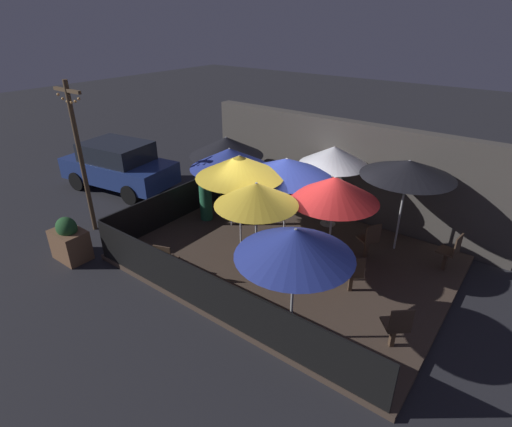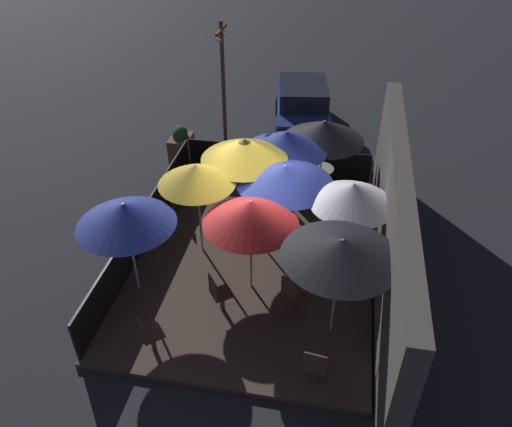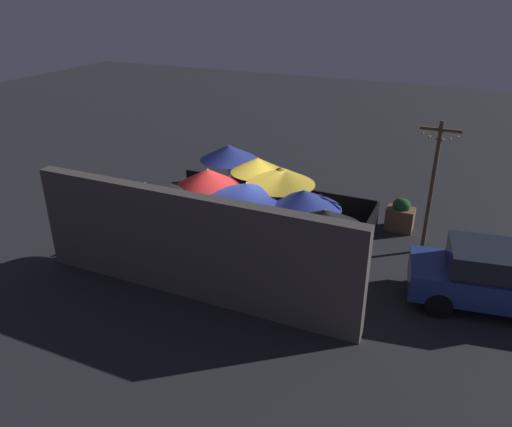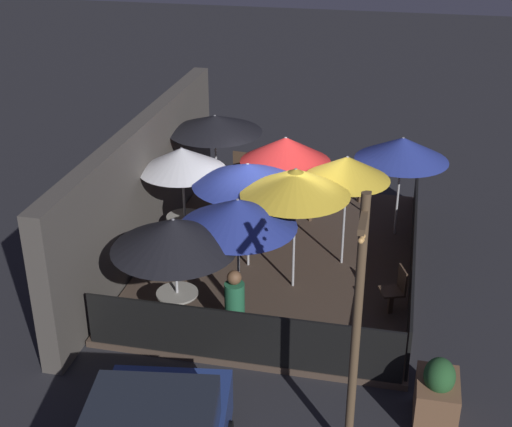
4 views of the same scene
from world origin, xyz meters
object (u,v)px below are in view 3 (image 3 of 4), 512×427
Objects in this scene: patio_umbrella_2 at (247,191)px; parked_car_0 at (492,277)px; patio_umbrella_8 at (229,152)px; patio_chair_3 at (120,229)px; patio_umbrella_7 at (208,178)px; patio_umbrella_4 at (281,176)px; patio_umbrella_5 at (304,199)px; patio_umbrella_6 at (146,189)px; patio_chair_1 at (179,194)px; patron_0 at (331,247)px; patio_umbrella_0 at (205,208)px; patio_chair_2 at (195,212)px; patio_umbrella_1 at (325,220)px; light_post at (433,182)px; patio_umbrella_3 at (258,165)px; patio_chair_4 at (177,231)px; dining_table_0 at (207,256)px; planter_box at (400,216)px; patio_chair_0 at (316,207)px; dining_table_1 at (322,264)px.

patio_umbrella_2 is 0.55× the size of parked_car_0.
patio_chair_3 is (1.70, 3.96, -1.49)m from patio_umbrella_8.
patio_umbrella_4 is at bearing -165.17° from patio_umbrella_7.
patio_umbrella_4 is at bearing -120.21° from patio_umbrella_2.
patio_umbrella_5 is 0.95× the size of patio_umbrella_6.
patron_0 is (-6.06, 1.67, 0.07)m from patio_chair_1.
patron_0 is 0.32× the size of parked_car_0.
patio_umbrella_0 is at bearing 109.55° from patio_umbrella_8.
patio_umbrella_2 is 2.95m from patio_chair_2.
patio_umbrella_0 reaches higher than patio_umbrella_1.
light_post is at bearing -159.99° from patio_umbrella_4.
patio_umbrella_3 is 0.58× the size of light_post.
patio_chair_4 is at bearing -10.13° from patio_chair_1.
patio_umbrella_2 is 1.93m from patio_umbrella_3.
planter_box reaches higher than dining_table_0.
patio_umbrella_5 is 4.01m from patio_chair_4.
patio_umbrella_3 is 3.68m from dining_table_0.
patio_chair_4 is 4.59m from patron_0.
patio_umbrella_4 is 3.39m from patio_chair_2.
patio_umbrella_0 reaches higher than patio_chair_2.
dining_table_0 is at bearing 38.57° from patio_umbrella_5.
planter_box reaches higher than patio_chair_1.
patio_umbrella_3 is 2.54m from patio_chair_0.
patio_chair_4 is (1.58, -0.99, -0.04)m from dining_table_0.
patio_umbrella_5 is at bearing -44.99° from patio_umbrella_1.
patio_chair_2 is at bearing 0.97° from patio_umbrella_4.
patio_umbrella_1 is at bearing 73.62° from planter_box.
patio_umbrella_7 is 2.63m from dining_table_0.
planter_box is 0.27× the size of parked_car_0.
patio_umbrella_5 is 1.72× the size of patron_0.
dining_table_0 is 0.70× the size of planter_box.
light_post reaches higher than patio_umbrella_0.
dining_table_1 is at bearing -164.80° from dining_table_0.
patio_chair_2 is at bearing 24.02° from planter_box.
patio_umbrella_8 is 6.09m from planter_box.
patio_umbrella_3 is 3.49m from patio_chair_1.
patio_umbrella_1 reaches higher than parked_car_0.
patio_chair_2 is at bearing -11.20° from patio_umbrella_5.
light_post reaches higher than patio_umbrella_2.
patio_chair_1 is at bearing 133.38° from patron_0.
patio_umbrella_7 is at bearing 31.46° from planter_box.
patio_umbrella_0 is 0.97× the size of patio_umbrella_6.
patron_0 is at bearing 32.71° from patio_chair_1.
patio_chair_3 is at bearing 161.78° from patron_0.
patio_umbrella_5 is at bearing 58.38° from planter_box.
patio_umbrella_7 is 6.40m from planter_box.
patio_chair_2 is at bearing -80.39° from patio_chair_0.
patio_umbrella_5 reaches higher than patron_0.
patio_chair_4 reaches higher than dining_table_1.
patio_chair_2 is 8.89m from parked_car_0.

